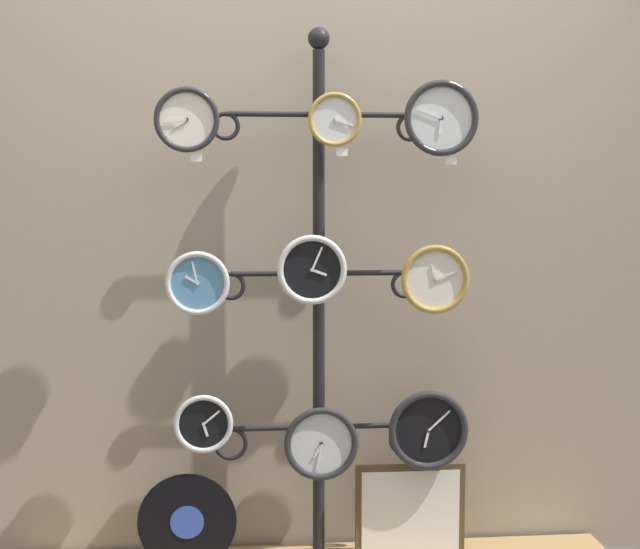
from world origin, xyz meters
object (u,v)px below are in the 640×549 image
Objects in this scene: clock_middle_right at (435,279)px; picture_frame at (410,511)px; clock_bottom_center at (322,443)px; clock_top_center at (335,120)px; clock_middle_left at (197,283)px; clock_middle_center at (312,270)px; clock_top_left at (187,120)px; display_stand at (319,366)px; clock_bottom_left at (204,424)px; clock_top_right at (441,118)px; vinyl_record at (187,522)px; clock_bottom_right at (428,430)px.

picture_frame is (-0.07, 0.05, -0.87)m from clock_middle_right.
clock_top_center is at bearing 23.16° from clock_bottom_center.
clock_middle_left is 0.92× the size of clock_middle_center.
clock_middle_center is (0.43, -0.01, -0.52)m from clock_top_left.
clock_bottom_left is at bearing -167.95° from display_stand.
clock_top_left is at bearing 179.20° from clock_middle_center.
clock_bottom_center is (-0.42, 0.01, -1.16)m from clock_top_right.
clock_middle_right is at bearing -2.65° from clock_top_center.
clock_top_center reaches higher than clock_bottom_left.
vinyl_record is at bearing 179.34° from clock_middle_right.
clock_middle_right is at bearing 0.51° from clock_bottom_center.
clock_top_center is at bearing 175.76° from clock_top_right.
clock_bottom_left reaches higher than vinyl_record.
clock_top_center is (0.05, -0.07, 0.89)m from display_stand.
clock_bottom_center is 0.44m from picture_frame.
clock_top_right reaches higher than clock_bottom_left.
clock_bottom_center is (0.42, -0.01, -0.08)m from clock_bottom_left.
clock_top_right is 1.37m from clock_bottom_left.
clock_bottom_center is (0.00, -0.10, -0.26)m from display_stand.
display_stand reaches higher than clock_bottom_center.
clock_top_center is at bearing 20.24° from clock_middle_center.
vinyl_record is at bearing 136.16° from clock_top_left.
vinyl_record reaches higher than picture_frame.
clock_top_left reaches higher than clock_middle_right.
display_stand is at bearing 12.05° from clock_bottom_left.
clock_top_right is at bearing -39.95° from clock_middle_right.
clock_bottom_right is at bearing 167.56° from clock_middle_right.
clock_middle_left is (-0.86, 0.02, -0.58)m from clock_top_right.
clock_bottom_center is at bearing -156.84° from clock_top_center.
clock_top_left is 1.07m from clock_bottom_left.
clock_middle_center is 0.60× the size of picture_frame.
display_stand reaches higher than clock_bottom_left.
clock_top_center is 1.15m from clock_bottom_center.
vinyl_record is (-0.87, 0.01, -0.32)m from clock_bottom_right.
clock_middle_left reaches higher than clock_bottom_right.
clock_middle_center reaches higher than clock_bottom_right.
display_stand is at bearing 167.41° from clock_bottom_right.
clock_top_center is at bearing 0.68° from vinyl_record.
clock_middle_left is at bearing -176.80° from picture_frame.
clock_bottom_left is at bearing 177.65° from clock_middle_center.
clock_bottom_left is at bearing -179.87° from clock_bottom_right.
clock_top_center reaches higher than clock_middle_left.
vinyl_record is at bearing 179.57° from clock_bottom_right.
clock_top_left is at bearing -179.22° from clock_bottom_right.
display_stand reaches higher than clock_top_left.
clock_top_left is 1.18× the size of clock_top_center.
clock_top_center reaches higher than clock_middle_center.
display_stand reaches higher than clock_top_center.
clock_top_left is at bearing -167.45° from clock_bottom_left.
clock_bottom_left is 0.71× the size of clock_bottom_right.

